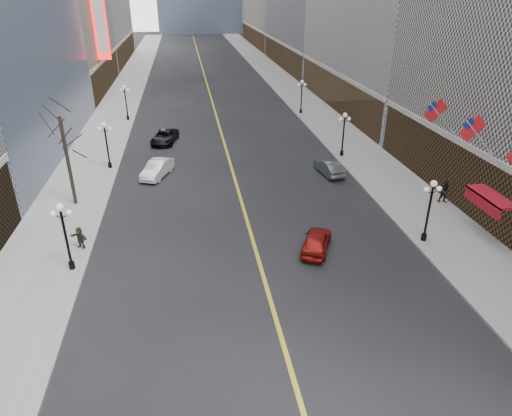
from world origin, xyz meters
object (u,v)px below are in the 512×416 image
object	(u,v)px
streetlamp_west_1	(64,230)
streetlamp_west_3	(126,99)
car_sb_mid	(316,241)
car_sb_far	(329,167)
streetlamp_east_2	(344,130)
streetlamp_east_1	(430,205)
car_nb_mid	(157,169)
car_nb_far	(165,137)
streetlamp_west_2	(106,140)
streetlamp_east_3	(302,93)

from	to	relation	value
streetlamp_west_1	streetlamp_west_3	size ratio (longest dim) A/B	1.00
car_sb_mid	car_sb_far	world-z (taller)	car_sb_mid
streetlamp_east_2	streetlamp_west_3	size ratio (longest dim) A/B	1.00
streetlamp_east_1	car_nb_mid	xyz separation A→B (m)	(-18.92, 15.31, -2.14)
car_nb_far	streetlamp_east_1	bearing A→B (deg)	-41.52
streetlamp_east_2	streetlamp_west_3	distance (m)	29.68
streetlamp_west_2	streetlamp_west_1	bearing A→B (deg)	-90.00
streetlamp_west_2	streetlamp_west_3	bearing A→B (deg)	90.00
streetlamp_east_1	streetlamp_east_3	xyz separation A→B (m)	(0.00, 36.00, 0.00)
car_nb_mid	car_sb_mid	distance (m)	18.91
car_sb_mid	car_nb_mid	bearing A→B (deg)	-28.90
streetlamp_west_2	car_nb_mid	world-z (taller)	streetlamp_west_2
streetlamp_east_2	car_nb_mid	xyz separation A→B (m)	(-18.92, -2.69, -2.14)
streetlamp_east_1	streetlamp_west_3	bearing A→B (deg)	123.25
streetlamp_east_1	car_nb_mid	bearing A→B (deg)	141.01
streetlamp_west_2	car_nb_far	distance (m)	9.44
car_nb_far	car_nb_mid	bearing A→B (deg)	-79.71
streetlamp_west_1	car_nb_far	world-z (taller)	streetlamp_west_1
streetlamp_west_3	car_sb_far	world-z (taller)	streetlamp_west_3
car_nb_mid	car_sb_mid	xyz separation A→B (m)	(11.17, -15.26, -0.05)
streetlamp_west_2	streetlamp_west_3	distance (m)	18.00
streetlamp_west_1	streetlamp_west_3	distance (m)	36.00
streetlamp_west_1	car_nb_far	size ratio (longest dim) A/B	0.88
streetlamp_east_3	streetlamp_east_2	bearing A→B (deg)	-90.00
streetlamp_east_2	streetlamp_east_3	distance (m)	18.00
streetlamp_east_1	car_sb_far	world-z (taller)	streetlamp_east_1
car_sb_far	car_nb_mid	bearing A→B (deg)	-14.78
car_nb_mid	streetlamp_east_3	bearing A→B (deg)	69.50
car_sb_mid	car_sb_far	size ratio (longest dim) A/B	0.99
streetlamp_east_1	streetlamp_west_1	world-z (taller)	same
streetlamp_east_2	car_sb_mid	distance (m)	19.67
car_nb_far	streetlamp_west_3	bearing A→B (deg)	128.93
streetlamp_east_3	streetlamp_west_1	bearing A→B (deg)	-123.25
streetlamp_east_1	car_sb_far	distance (m)	13.87
streetlamp_east_2	car_nb_far	distance (m)	20.12
car_nb_mid	car_sb_mid	size ratio (longest dim) A/B	1.11
streetlamp_west_1	streetlamp_west_3	xyz separation A→B (m)	(0.00, 36.00, 0.00)
streetlamp_west_2	car_sb_mid	bearing A→B (deg)	-48.54
car_nb_mid	streetlamp_east_1	bearing A→B (deg)	-17.05
streetlamp_west_1	streetlamp_east_1	bearing A→B (deg)	0.00
streetlamp_east_3	car_nb_far	xyz separation A→B (m)	(-18.49, -10.37, -2.19)
streetlamp_east_3	streetlamp_east_1	bearing A→B (deg)	-90.00
streetlamp_east_1	car_nb_far	distance (m)	31.68
streetlamp_east_3	car_sb_mid	xyz separation A→B (m)	(-7.75, -35.94, -2.20)
streetlamp_east_2	car_nb_mid	size ratio (longest dim) A/B	0.98
car_sb_mid	streetlamp_west_1	bearing A→B (deg)	25.10
streetlamp_west_3	car_sb_mid	distance (m)	39.35
streetlamp_east_1	car_nb_mid	distance (m)	24.43
streetlamp_east_1	streetlamp_west_1	xyz separation A→B (m)	(-23.60, 0.00, 0.00)
streetlamp_east_1	streetlamp_east_2	xyz separation A→B (m)	(0.00, 18.00, 0.00)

